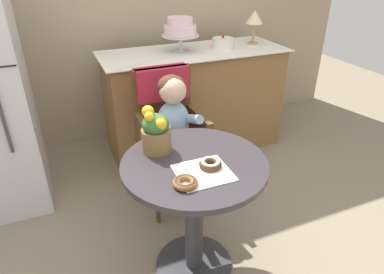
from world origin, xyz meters
name	(u,v)px	position (x,y,z in m)	size (l,w,h in m)	color
ground_plane	(194,265)	(0.00, 0.00, 0.00)	(8.00, 8.00, 0.00)	gray
cafe_table	(194,196)	(0.00, 0.00, 0.51)	(0.72, 0.72, 0.72)	#332D33
wicker_chair	(167,116)	(0.10, 0.71, 0.64)	(0.42, 0.45, 0.95)	brown
seated_child	(175,120)	(0.10, 0.55, 0.68)	(0.27, 0.32, 0.73)	#8CADCC
paper_napkin	(203,173)	(0.00, -0.10, 0.72)	(0.25, 0.23, 0.00)	white
donut_front	(210,164)	(0.05, -0.08, 0.74)	(0.11, 0.11, 0.04)	#4C2D19
donut_mid	(185,182)	(-0.11, -0.16, 0.74)	(0.11, 0.11, 0.03)	#936033
flower_vase	(156,131)	(-0.14, 0.17, 0.83)	(0.15, 0.15, 0.24)	brown
display_counter	(194,101)	(0.55, 1.30, 0.45)	(1.56, 0.62, 0.90)	olive
tiered_cake_stand	(180,29)	(0.43, 1.30, 1.08)	(0.30, 0.30, 0.27)	silver
round_layer_cake	(223,43)	(0.81, 1.29, 0.94)	(0.18, 0.18, 0.11)	white
table_lamp	(254,18)	(1.12, 1.33, 1.12)	(0.15, 0.15, 0.28)	#B28C47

